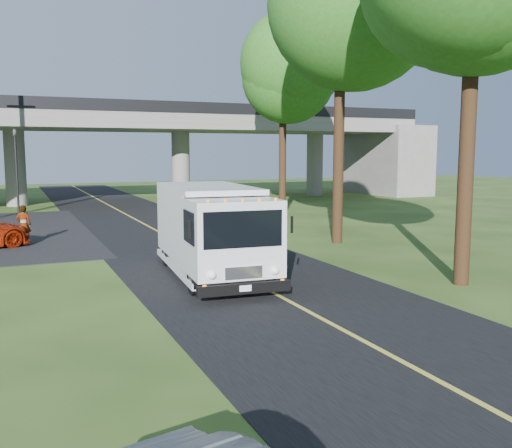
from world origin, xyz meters
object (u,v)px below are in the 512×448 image
pedestrian (24,225)px  tree_right_mid (348,7)px  step_van (212,228)px  traffic_signal (16,162)px  tree_right_far (287,77)px

pedestrian → tree_right_mid: bearing=167.6°
step_van → traffic_signal: bearing=108.5°
traffic_signal → pedestrian: bearing=-90.0°
step_van → pedestrian: (-5.19, 9.06, -0.70)m
traffic_signal → pedestrian: size_ratio=3.17×
traffic_signal → step_van: bearing=-76.2°
tree_right_mid → tree_right_far: bearing=75.7°
tree_right_mid → step_van: size_ratio=1.87×
tree_right_mid → pedestrian: (-12.41, 5.09, -8.79)m
tree_right_mid → tree_right_far: size_ratio=1.16×
tree_right_mid → step_van: (-7.22, -3.97, -8.09)m
traffic_signal → step_van: 21.83m
tree_right_mid → tree_right_far: (2.80, 11.00, -1.30)m
pedestrian → step_van: bearing=129.7°
traffic_signal → tree_right_mid: bearing=-54.1°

